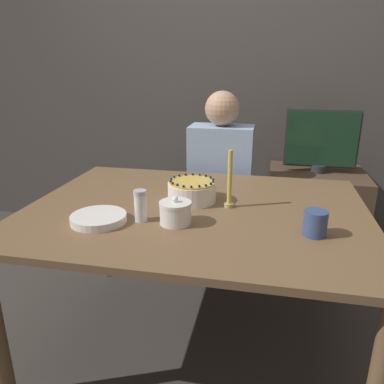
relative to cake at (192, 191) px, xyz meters
The scene contains 12 objects.
ground_plane 0.79m from the cake, 67.38° to the right, with size 12.00×12.00×0.00m, color #3D3833.
wall_behind 1.42m from the cake, 88.52° to the left, with size 8.00×0.05×2.60m.
dining_table 0.17m from the cake, 67.38° to the right, with size 1.52×1.15×0.74m.
cake is the anchor object (origin of this frame).
sugar_bowl 0.27m from the cake, 92.31° to the right, with size 0.13×0.13×0.12m.
sugar_shaker 0.32m from the cake, 119.86° to the right, with size 0.05×0.05×0.13m.
plate_stack 0.46m from the cake, 134.95° to the right, with size 0.23×0.23×0.03m.
candle 0.19m from the cake, 13.45° to the right, with size 0.04×0.04×0.26m.
cup 0.60m from the cake, 27.26° to the right, with size 0.09×0.09×0.10m.
person_man_blue_shirt 0.74m from the cake, 86.33° to the left, with size 0.40×0.34×1.20m.
side_cabinet 1.30m from the cake, 55.51° to the left, with size 0.65×0.55×0.64m.
tv_monitor 1.22m from the cake, 55.59° to the left, with size 0.48×0.10×0.43m.
Camera 1 is at (0.31, -1.55, 1.35)m, focal length 35.00 mm.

